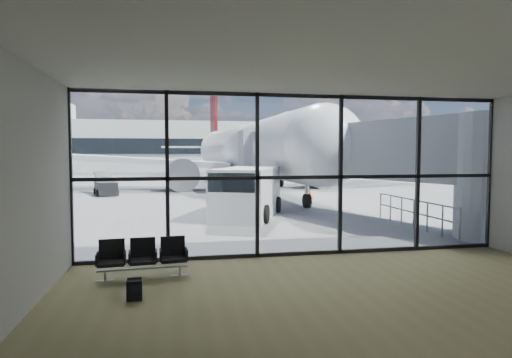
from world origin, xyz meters
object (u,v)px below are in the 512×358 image
object	(u,v)px
seating_row	(143,256)
airliner	(243,150)
belt_loader	(106,187)
service_van	(247,192)
backpack	(134,290)

from	to	relation	value
seating_row	airliner	world-z (taller)	airliner
belt_loader	airliner	bearing A→B (deg)	13.69
seating_row	service_van	distance (m)	9.58
backpack	belt_loader	bearing A→B (deg)	97.67
airliner	belt_loader	distance (m)	12.52
belt_loader	backpack	bearing A→B (deg)	-95.99
backpack	airliner	bearing A→B (deg)	74.51
airliner	belt_loader	bearing A→B (deg)	-153.73
airliner	belt_loader	size ratio (longest dim) A/B	11.05
seating_row	belt_loader	xyz separation A→B (m)	(-4.03, 20.85, 0.04)
seating_row	backpack	world-z (taller)	seating_row
backpack	belt_loader	size ratio (longest dim) A/B	0.12
backpack	belt_loader	xyz separation A→B (m)	(-3.99, 22.46, 0.33)
seating_row	backpack	size ratio (longest dim) A/B	4.69
airliner	belt_loader	world-z (taller)	airliner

